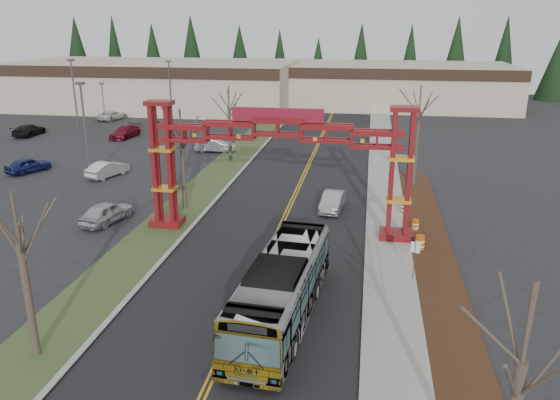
% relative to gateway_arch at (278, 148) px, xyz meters
% --- Properties ---
extents(road, '(12.00, 110.00, 0.02)m').
position_rel_gateway_arch_xyz_m(road, '(-0.00, 7.00, -5.97)').
color(road, black).
rests_on(road, ground).
extents(lane_line_left, '(0.12, 100.00, 0.01)m').
position_rel_gateway_arch_xyz_m(lane_line_left, '(-0.12, 7.00, -5.96)').
color(lane_line_left, gold).
rests_on(lane_line_left, road).
extents(lane_line_right, '(0.12, 100.00, 0.01)m').
position_rel_gateway_arch_xyz_m(lane_line_right, '(0.12, 7.00, -5.96)').
color(lane_line_right, gold).
rests_on(lane_line_right, road).
extents(curb_right, '(0.30, 110.00, 0.15)m').
position_rel_gateway_arch_xyz_m(curb_right, '(6.15, 7.00, -5.91)').
color(curb_right, '#9A9A95').
rests_on(curb_right, ground).
extents(sidewalk_right, '(2.60, 110.00, 0.14)m').
position_rel_gateway_arch_xyz_m(sidewalk_right, '(7.60, 7.00, -5.91)').
color(sidewalk_right, gray).
rests_on(sidewalk_right, ground).
extents(landscape_strip, '(2.60, 50.00, 0.12)m').
position_rel_gateway_arch_xyz_m(landscape_strip, '(10.20, -8.00, -5.92)').
color(landscape_strip, '#301C10').
rests_on(landscape_strip, ground).
extents(grass_median, '(4.00, 110.00, 0.08)m').
position_rel_gateway_arch_xyz_m(grass_median, '(-8.00, 7.00, -5.94)').
color(grass_median, '#384C26').
rests_on(grass_median, ground).
extents(curb_left, '(0.30, 110.00, 0.15)m').
position_rel_gateway_arch_xyz_m(curb_left, '(-6.15, 7.00, -5.91)').
color(curb_left, '#9A9A95').
rests_on(curb_left, ground).
extents(gateway_arch, '(18.20, 1.60, 8.90)m').
position_rel_gateway_arch_xyz_m(gateway_arch, '(0.00, 0.00, 0.00)').
color(gateway_arch, '#590B12').
rests_on(gateway_arch, ground).
extents(retail_building_west, '(46.00, 22.30, 7.50)m').
position_rel_gateway_arch_xyz_m(retail_building_west, '(-30.00, 53.96, -2.22)').
color(retail_building_west, tan).
rests_on(retail_building_west, ground).
extents(retail_building_east, '(38.00, 20.30, 7.00)m').
position_rel_gateway_arch_xyz_m(retail_building_east, '(10.00, 61.95, -2.47)').
color(retail_building_east, tan).
rests_on(retail_building_east, ground).
extents(conifer_treeline, '(116.10, 5.60, 13.00)m').
position_rel_gateway_arch_xyz_m(conifer_treeline, '(0.25, 74.00, 0.50)').
color(conifer_treeline, black).
rests_on(conifer_treeline, ground).
extents(transit_bus, '(3.70, 12.01, 3.30)m').
position_rel_gateway_arch_xyz_m(transit_bus, '(2.11, -11.32, -4.33)').
color(transit_bus, '#ABAEB3').
rests_on(transit_bus, ground).
extents(silver_sedan, '(1.88, 4.35, 1.39)m').
position_rel_gateway_arch_xyz_m(silver_sedan, '(3.37, 5.36, -5.29)').
color(silver_sedan, '#A5A8AD').
rests_on(silver_sedan, ground).
extents(parked_car_near_a, '(2.77, 4.82, 1.55)m').
position_rel_gateway_arch_xyz_m(parked_car_near_a, '(-12.57, 0.00, -5.21)').
color(parked_car_near_a, '#B8BBC0').
rests_on(parked_car_near_a, ground).
extents(parked_car_near_b, '(2.82, 4.69, 1.46)m').
position_rel_gateway_arch_xyz_m(parked_car_near_b, '(-18.15, 11.50, -5.25)').
color(parked_car_near_b, silver).
rests_on(parked_car_near_b, ground).
extents(parked_car_mid_a, '(2.69, 5.27, 1.47)m').
position_rel_gateway_arch_xyz_m(parked_car_mid_a, '(-24.26, 28.73, -5.25)').
color(parked_car_mid_a, maroon).
rests_on(parked_car_mid_a, ground).
extents(parked_car_mid_b, '(3.34, 4.59, 1.45)m').
position_rel_gateway_arch_xyz_m(parked_car_mid_b, '(-26.36, 11.65, -5.26)').
color(parked_car_mid_b, navy).
rests_on(parked_car_mid_b, ground).
extents(parked_car_far_a, '(4.44, 1.74, 1.44)m').
position_rel_gateway_arch_xyz_m(parked_car_far_a, '(-11.00, 23.06, -5.26)').
color(parked_car_far_a, '#ADB2B5').
rests_on(parked_car_far_a, ground).
extents(parked_car_far_b, '(3.34, 5.31, 1.37)m').
position_rel_gateway_arch_xyz_m(parked_car_far_b, '(-31.72, 40.70, -5.30)').
color(parked_car_far_b, white).
rests_on(parked_car_far_b, ground).
extents(parked_car_far_c, '(2.09, 5.14, 1.49)m').
position_rel_gateway_arch_xyz_m(parked_car_far_c, '(-36.86, 27.92, -5.24)').
color(parked_car_far_c, black).
rests_on(parked_car_far_c, ground).
extents(bare_tree_median_near, '(3.35, 3.35, 7.49)m').
position_rel_gateway_arch_xyz_m(bare_tree_median_near, '(-8.00, -16.05, -0.73)').
color(bare_tree_median_near, '#382D26').
rests_on(bare_tree_median_near, ground).
extents(bare_tree_median_mid, '(3.36, 3.36, 7.76)m').
position_rel_gateway_arch_xyz_m(bare_tree_median_mid, '(-8.00, 3.89, -0.48)').
color(bare_tree_median_mid, '#382D26').
rests_on(bare_tree_median_mid, ground).
extents(bare_tree_median_far, '(3.48, 3.48, 7.89)m').
position_rel_gateway_arch_xyz_m(bare_tree_median_far, '(-8.00, 18.23, -0.42)').
color(bare_tree_median_far, '#382D26').
rests_on(bare_tree_median_far, ground).
extents(bare_tree_right_near, '(3.40, 3.40, 7.92)m').
position_rel_gateway_arch_xyz_m(bare_tree_right_near, '(10.00, -21.95, -0.34)').
color(bare_tree_right_near, '#382D26').
rests_on(bare_tree_right_near, ground).
extents(bare_tree_right_far, '(3.30, 3.30, 8.83)m').
position_rel_gateway_arch_xyz_m(bare_tree_right_far, '(10.00, 12.95, 0.61)').
color(bare_tree_right_far, '#382D26').
rests_on(bare_tree_right_far, ground).
extents(light_pole_near, '(0.76, 0.38, 8.73)m').
position_rel_gateway_arch_xyz_m(light_pole_near, '(-19.93, 11.48, -0.93)').
color(light_pole_near, '#3F3F44').
rests_on(light_pole_near, ground).
extents(light_pole_mid, '(0.82, 0.41, 9.42)m').
position_rel_gateway_arch_xyz_m(light_pole_mid, '(-31.18, 29.95, -0.53)').
color(light_pole_mid, '#3F3F44').
rests_on(light_pole_mid, ground).
extents(light_pole_far, '(0.74, 0.37, 8.53)m').
position_rel_gateway_arch_xyz_m(light_pole_far, '(-23.19, 42.58, -1.05)').
color(light_pole_far, '#3F3F44').
rests_on(light_pole_far, ground).
extents(street_sign, '(0.52, 0.20, 2.32)m').
position_rel_gateway_arch_xyz_m(street_sign, '(8.73, -5.96, -4.32)').
color(street_sign, '#3F3F44').
rests_on(street_sign, ground).
extents(barrel_south, '(0.57, 0.57, 1.06)m').
position_rel_gateway_arch_xyz_m(barrel_south, '(9.42, -1.69, -5.45)').
color(barrel_south, '#CA4E0B').
rests_on(barrel_south, ground).
extents(barrel_mid, '(0.48, 0.48, 0.89)m').
position_rel_gateway_arch_xyz_m(barrel_mid, '(9.38, 1.73, -5.54)').
color(barrel_mid, '#CA4E0B').
rests_on(barrel_mid, ground).
extents(barrel_north, '(0.55, 0.55, 1.02)m').
position_rel_gateway_arch_xyz_m(barrel_north, '(8.84, 5.24, -5.47)').
color(barrel_north, '#CA4E0B').
rests_on(barrel_north, ground).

